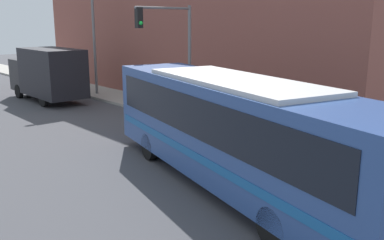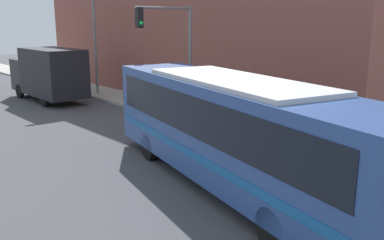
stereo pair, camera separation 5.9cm
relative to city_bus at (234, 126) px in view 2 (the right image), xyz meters
name	(u,v)px [view 2 (the right image)]	position (x,y,z in m)	size (l,w,h in m)	color
ground_plane	(266,204)	(-0.14, -1.45, -1.95)	(120.00, 120.00, 0.00)	#47474C
sidewalk	(97,92)	(5.74, 18.55, -1.87)	(2.76, 70.00, 0.15)	#A8A399
building_facade	(189,8)	(10.12, 13.65, 3.83)	(6.00, 28.19, 11.56)	brown
city_bus	(234,126)	(0.00, 0.00, 0.00)	(5.32, 12.49, 3.38)	#2D4C8C
delivery_truck	(48,73)	(1.94, 17.71, -0.16)	(2.42, 6.74, 3.32)	black
fire_hydrant	(305,138)	(4.96, 0.80, -1.42)	(0.28, 0.37, 0.77)	#999999
traffic_light_pole	(173,43)	(4.02, 7.79, 2.01)	(3.28, 0.35, 5.57)	slate
parking_meter	(197,103)	(4.96, 7.07, -0.93)	(0.14, 0.14, 1.27)	slate
street_lamp	(88,33)	(4.73, 17.48, 2.22)	(3.12, 0.28, 6.60)	slate
pedestrian_near_corner	(171,92)	(6.04, 10.50, -0.91)	(0.34, 0.34, 1.74)	#23283D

